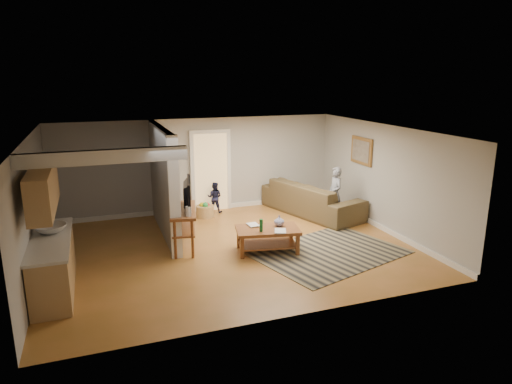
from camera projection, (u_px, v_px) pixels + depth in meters
ground at (232, 249)px, 9.75m from camera, size 7.50×7.50×0.00m
room_shell at (176, 182)px, 9.42m from camera, size 7.54×6.02×2.52m
area_rug at (328, 252)px, 9.52m from camera, size 3.46×2.93×0.01m
sofa at (311, 213)px, 12.19m from camera, size 1.95×3.10×0.85m
coffee_table at (268, 233)px, 9.51m from camera, size 1.42×1.00×0.77m
tv_console at (184, 213)px, 9.60m from camera, size 0.78×1.45×1.18m
speaker_left at (178, 220)px, 9.98m from camera, size 0.12×0.12×1.02m
speaker_right at (165, 200)px, 11.76m from camera, size 0.11×0.11×0.93m
toy_basket at (205, 211)px, 11.86m from camera, size 0.47×0.47×0.42m
child at (334, 220)px, 11.62m from camera, size 0.37×0.53×1.39m
toddler at (215, 212)px, 12.31m from camera, size 0.50×0.47×0.83m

